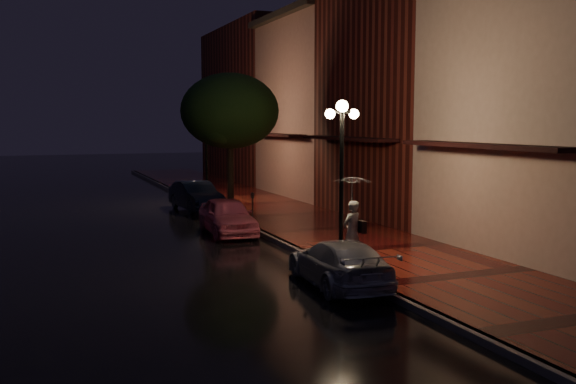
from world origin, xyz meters
name	(u,v)px	position (x,y,z in m)	size (l,w,h in m)	color
ground	(265,237)	(0.00, 0.00, 0.00)	(120.00, 120.00, 0.00)	black
sidewalk	(325,231)	(2.25, 0.00, 0.07)	(4.50, 60.00, 0.15)	#450C0C
curb	(265,235)	(0.00, 0.00, 0.07)	(0.25, 60.00, 0.15)	#595451
storefront_near	(566,109)	(7.00, -6.00, 4.25)	(5.00, 8.00, 8.50)	gray
storefront_mid	(412,81)	(7.00, 2.00, 5.50)	(5.00, 8.00, 11.00)	#511914
storefront_far	(327,110)	(7.00, 10.00, 4.50)	(5.00, 8.00, 9.00)	#8C5951
storefront_extra	(262,105)	(7.00, 20.00, 5.00)	(5.00, 12.00, 10.00)	#511914
streetlamp_near	(342,171)	(0.35, -5.00, 2.60)	(0.96, 0.36, 4.31)	black
streetlamp_far	(207,150)	(0.35, 9.00, 2.60)	(0.96, 0.36, 4.31)	black
street_tree	(230,113)	(0.61, 5.99, 4.24)	(4.16, 4.16, 5.80)	black
pink_car	(227,216)	(-1.04, 1.00, 0.64)	(1.51, 3.76, 1.28)	#C7526B
navy_car	(196,196)	(-0.60, 7.30, 0.64)	(1.36, 3.89, 1.28)	black
silver_car	(339,263)	(-0.60, -6.80, 0.56)	(1.57, 3.86, 1.12)	#9E9FA5
woman_with_umbrella	(352,205)	(0.60, -5.15, 1.69)	(0.97, 0.98, 2.33)	beige
parking_meter	(252,205)	(0.15, 1.79, 0.86)	(0.11, 0.08, 1.18)	black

